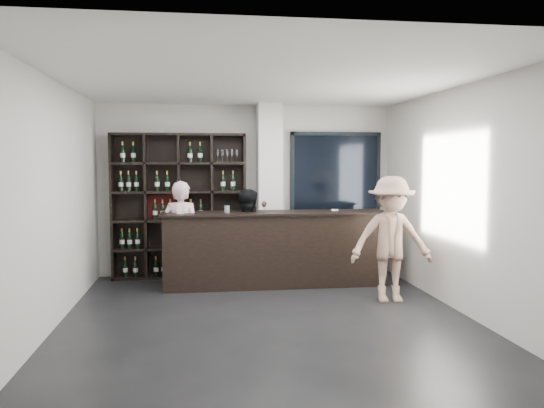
{
  "coord_description": "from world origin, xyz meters",
  "views": [
    {
      "loc": [
        -0.81,
        -6.35,
        1.93
      ],
      "look_at": [
        0.21,
        1.1,
        1.33
      ],
      "focal_mm": 35.0,
      "sensor_mm": 36.0,
      "label": 1
    }
  ],
  "objects": [
    {
      "name": "glass_panel",
      "position": [
        1.55,
        2.69,
        1.4
      ],
      "size": [
        1.6,
        0.08,
        2.1
      ],
      "color": "black",
      "rests_on": "floor"
    },
    {
      "name": "taster_pink",
      "position": [
        -1.1,
        1.85,
        0.82
      ],
      "size": [
        0.68,
        0.54,
        1.64
      ],
      "primitive_type": "imported",
      "rotation": [
        0.0,
        0.0,
        2.86
      ],
      "color": "#D6A6AF",
      "rests_on": "floor"
    },
    {
      "name": "structural_column",
      "position": [
        0.35,
        2.47,
        1.45
      ],
      "size": [
        0.4,
        0.4,
        2.9
      ],
      "primitive_type": "cube",
      "color": "silver",
      "rests_on": "floor"
    },
    {
      "name": "wine_glass",
      "position": [
        0.17,
        1.72,
        1.25
      ],
      "size": [
        0.09,
        0.09,
        0.19
      ],
      "primitive_type": null,
      "rotation": [
        0.0,
        0.0,
        0.08
      ],
      "color": "white",
      "rests_on": "tasting_counter"
    },
    {
      "name": "floor",
      "position": [
        0.0,
        0.0,
        -0.01
      ],
      "size": [
        5.0,
        5.5,
        0.01
      ],
      "primitive_type": "cube",
      "color": "black",
      "rests_on": "ground"
    },
    {
      "name": "tasting_counter",
      "position": [
        0.35,
        1.75,
        0.58
      ],
      "size": [
        3.51,
        0.72,
        1.16
      ],
      "rotation": [
        0.0,
        0.0,
        -0.0
      ],
      "color": "black",
      "rests_on": "floor"
    },
    {
      "name": "card_stand",
      "position": [
        -1.1,
        1.64,
        1.23
      ],
      "size": [
        0.1,
        0.05,
        0.15
      ],
      "primitive_type": "cube",
      "rotation": [
        0.0,
        0.0,
        -0.06
      ],
      "color": "white",
      "rests_on": "tasting_counter"
    },
    {
      "name": "wine_shelf",
      "position": [
        -1.15,
        2.57,
        1.2
      ],
      "size": [
        2.2,
        0.35,
        2.4
      ],
      "primitive_type": null,
      "color": "black",
      "rests_on": "floor"
    },
    {
      "name": "spit_cup",
      "position": [
        -0.4,
        1.75,
        1.21
      ],
      "size": [
        0.1,
        0.1,
        0.11
      ],
      "primitive_type": "cylinder",
      "rotation": [
        0.0,
        0.0,
        -0.27
      ],
      "color": "#ACBCD1",
      "rests_on": "tasting_counter"
    },
    {
      "name": "napkin_stack",
      "position": [
        1.33,
        1.86,
        1.17
      ],
      "size": [
        0.13,
        0.13,
        0.02
      ],
      "primitive_type": "cube",
      "rotation": [
        0.0,
        0.0,
        -0.24
      ],
      "color": "white",
      "rests_on": "tasting_counter"
    },
    {
      "name": "customer",
      "position": [
        1.8,
        0.59,
        0.87
      ],
      "size": [
        1.17,
        0.74,
        1.73
      ],
      "primitive_type": "imported",
      "rotation": [
        0.0,
        0.0,
        -0.09
      ],
      "color": "#957460",
      "rests_on": "floor"
    },
    {
      "name": "taster_black",
      "position": [
        -0.1,
        1.85,
        0.75
      ],
      "size": [
        0.9,
        0.81,
        1.51
      ],
      "primitive_type": "imported",
      "rotation": [
        0.0,
        0.0,
        2.75
      ],
      "color": "black",
      "rests_on": "floor"
    }
  ]
}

